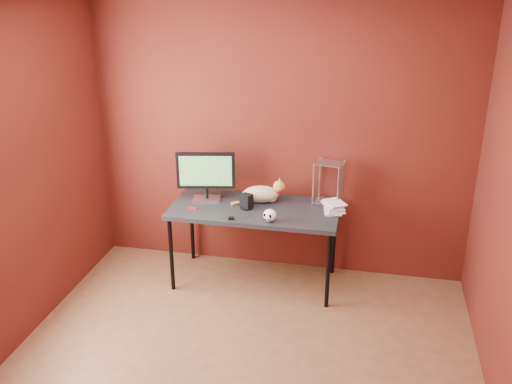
% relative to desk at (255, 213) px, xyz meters
% --- Properties ---
extents(room, '(3.52, 3.52, 2.61)m').
position_rel_desk_xyz_m(room, '(0.15, -1.37, 0.75)').
color(room, brown).
rests_on(room, ground).
extents(desk, '(1.50, 0.70, 0.75)m').
position_rel_desk_xyz_m(desk, '(0.00, 0.00, 0.00)').
color(desk, black).
rests_on(desk, ground).
extents(monitor, '(0.52, 0.22, 0.46)m').
position_rel_desk_xyz_m(monitor, '(-0.47, 0.08, 0.31)').
color(monitor, '#A9A9AE').
rests_on(monitor, desk).
extents(cat, '(0.47, 0.26, 0.23)m').
position_rel_desk_xyz_m(cat, '(0.03, 0.14, 0.13)').
color(cat, '#C17329').
rests_on(cat, desk).
extents(skull_mug, '(0.11, 0.12, 0.11)m').
position_rel_desk_xyz_m(skull_mug, '(0.19, -0.26, 0.11)').
color(skull_mug, white).
rests_on(skull_mug, desk).
extents(speaker, '(0.12, 0.12, 0.13)m').
position_rel_desk_xyz_m(speaker, '(-0.07, -0.03, 0.11)').
color(speaker, black).
rests_on(speaker, desk).
extents(book_stack, '(0.23, 0.25, 1.00)m').
position_rel_desk_xyz_m(book_stack, '(0.63, 0.04, 0.55)').
color(book_stack, beige).
rests_on(book_stack, desk).
extents(wire_rack, '(0.26, 0.23, 0.39)m').
position_rel_desk_xyz_m(wire_rack, '(0.63, 0.24, 0.25)').
color(wire_rack, '#A9A9AE').
rests_on(wire_rack, desk).
extents(pocket_knife, '(0.07, 0.02, 0.01)m').
position_rel_desk_xyz_m(pocket_knife, '(-0.54, -0.14, 0.06)').
color(pocket_knife, '#AD0D21').
rests_on(pocket_knife, desk).
extents(black_gadget, '(0.05, 0.04, 0.02)m').
position_rel_desk_xyz_m(black_gadget, '(-0.14, -0.29, 0.06)').
color(black_gadget, black).
rests_on(black_gadget, desk).
extents(washer, '(0.05, 0.05, 0.00)m').
position_rel_desk_xyz_m(washer, '(0.02, -0.24, 0.05)').
color(washer, '#A9A9AE').
rests_on(washer, desk).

